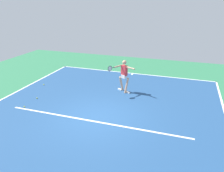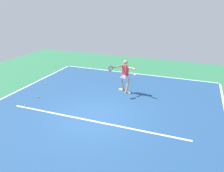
% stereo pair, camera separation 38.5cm
% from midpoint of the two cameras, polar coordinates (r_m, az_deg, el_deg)
% --- Properties ---
extents(ground_plane, '(22.41, 22.41, 0.00)m').
position_cam_midpoint_polar(ground_plane, '(9.98, -3.07, -7.86)').
color(ground_plane, '#2D754C').
extents(court_surface, '(10.89, 13.32, 0.00)m').
position_cam_midpoint_polar(court_surface, '(9.98, -3.07, -7.85)').
color(court_surface, navy).
rests_on(court_surface, ground_plane).
extents(court_line_baseline_near, '(10.89, 0.10, 0.01)m').
position_cam_midpoint_polar(court_line_baseline_near, '(15.76, 6.71, 3.15)').
color(court_line_baseline_near, white).
rests_on(court_line_baseline_near, ground_plane).
extents(court_line_sideline_right, '(0.10, 13.32, 0.01)m').
position_cam_midpoint_polar(court_line_sideline_right, '(12.95, -25.49, -2.94)').
color(court_line_sideline_right, white).
rests_on(court_line_sideline_right, ground_plane).
extents(court_line_service, '(8.17, 0.10, 0.01)m').
position_cam_midpoint_polar(court_line_service, '(9.69, -3.99, -8.85)').
color(court_line_service, white).
rests_on(court_line_service, ground_plane).
extents(court_line_centre_mark, '(0.10, 0.30, 0.01)m').
position_cam_midpoint_polar(court_line_centre_mark, '(15.58, 6.52, 2.94)').
color(court_line_centre_mark, white).
rests_on(court_line_centre_mark, ground_plane).
extents(tennis_player, '(1.31, 1.14, 1.82)m').
position_cam_midpoint_polar(tennis_player, '(12.23, 4.19, 3.06)').
color(tennis_player, tan).
rests_on(tennis_player, ground_plane).
extents(tennis_ball_near_player, '(0.07, 0.07, 0.07)m').
position_cam_midpoint_polar(tennis_ball_near_player, '(11.65, -20.38, -4.62)').
color(tennis_ball_near_player, '#CCE033').
rests_on(tennis_ball_near_player, ground_plane).
extents(tennis_ball_near_service_line, '(0.07, 0.07, 0.07)m').
position_cam_midpoint_polar(tennis_ball_near_service_line, '(12.40, -17.44, -2.67)').
color(tennis_ball_near_service_line, yellow).
rests_on(tennis_ball_near_service_line, ground_plane).
extents(tennis_ball_by_baseline, '(0.07, 0.07, 0.07)m').
position_cam_midpoint_polar(tennis_ball_by_baseline, '(14.77, 4.63, 2.11)').
color(tennis_ball_by_baseline, '#C6E53D').
rests_on(tennis_ball_by_baseline, ground_plane).
extents(tennis_ball_centre_court, '(0.07, 0.07, 0.07)m').
position_cam_midpoint_polar(tennis_ball_centre_court, '(14.21, -15.69, 0.57)').
color(tennis_ball_centre_court, yellow).
rests_on(tennis_ball_centre_court, ground_plane).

